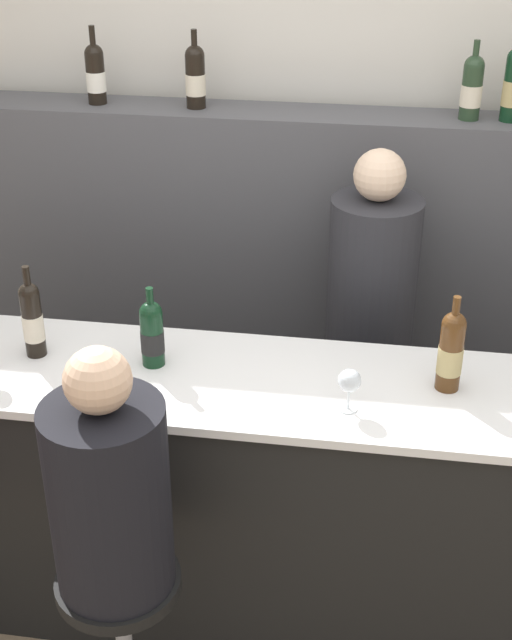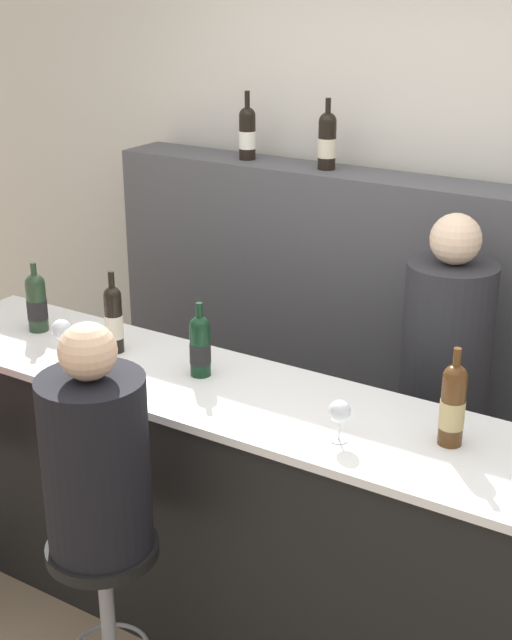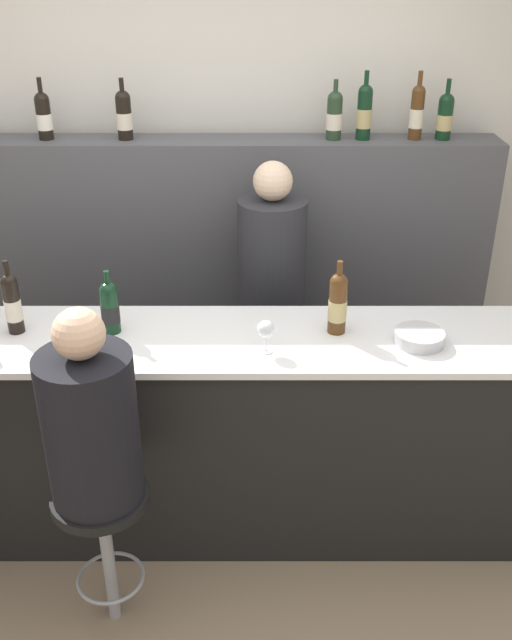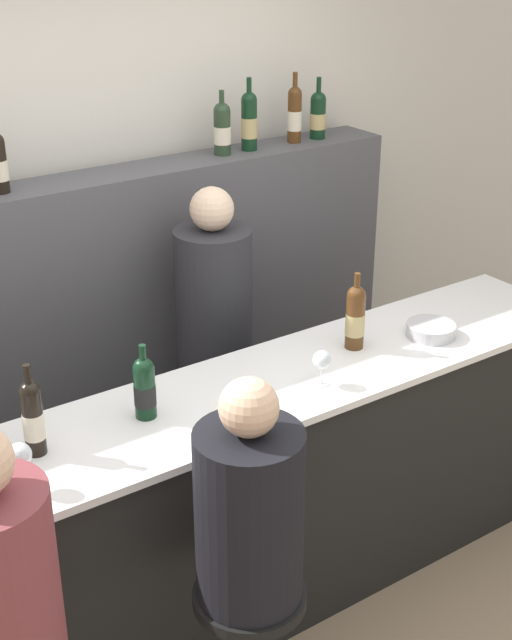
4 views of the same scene
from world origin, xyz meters
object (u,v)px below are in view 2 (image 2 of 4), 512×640
object	(u,v)px
wine_bottle_counter_0	(37,302)
wine_bottle_counter_3	(453,404)
wine_bottle_backbar_0	(247,133)
bar_stool_right	(105,580)
wine_glass_0	(61,330)
guest_seated_right	(96,456)
wine_glass_1	(340,412)
wine_bottle_backbar_1	(327,140)
wine_bottle_counter_2	(200,345)
wine_bottle_counter_1	(114,318)
bartender	(440,421)

from	to	relation	value
wine_bottle_counter_0	wine_bottle_counter_3	size ratio (longest dim) A/B	0.90
wine_bottle_backbar_0	bar_stool_right	xyz separation A→B (m)	(0.51, -1.67, -1.18)
wine_glass_0	wine_bottle_counter_0	bearing A→B (deg)	150.44
wine_bottle_backbar_0	guest_seated_right	size ratio (longest dim) A/B	0.40
wine_glass_1	wine_bottle_counter_0	bearing A→B (deg)	173.44
wine_bottle_counter_0	wine_bottle_counter_3	distance (m)	1.76
wine_glass_0	wine_bottle_backbar_0	bearing A→B (deg)	88.37
wine_bottle_backbar_0	wine_bottle_backbar_1	xyz separation A→B (m)	(0.41, -0.00, 0.00)
wine_bottle_counter_2	wine_bottle_counter_0	bearing A→B (deg)	180.00
wine_bottle_counter_2	wine_glass_0	world-z (taller)	wine_bottle_counter_2
wine_bottle_counter_0	wine_glass_0	size ratio (longest dim) A/B	1.77
wine_bottle_counter_1	wine_bottle_backbar_1	size ratio (longest dim) A/B	1.06
wine_bottle_backbar_1	bartender	world-z (taller)	wine_bottle_backbar_1
wine_bottle_counter_2	bar_stool_right	distance (m)	0.86
wine_bottle_backbar_1	wine_glass_0	distance (m)	1.43
bar_stool_right	bartender	size ratio (longest dim) A/B	0.42
wine_bottle_counter_0	wine_bottle_counter_3	world-z (taller)	wine_bottle_counter_3
wine_bottle_counter_0	bar_stool_right	world-z (taller)	wine_bottle_counter_0
wine_glass_1	bar_stool_right	xyz separation A→B (m)	(-0.62, -0.43, -0.60)
wine_glass_0	bartender	size ratio (longest dim) A/B	0.10
wine_bottle_counter_1	wine_bottle_backbar_0	distance (m)	1.20
bar_stool_right	guest_seated_right	distance (m)	0.47
wine_bottle_counter_2	bartender	size ratio (longest dim) A/B	0.18
wine_bottle_counter_0	bar_stool_right	distance (m)	1.20
wine_bottle_backbar_0	wine_glass_0	distance (m)	1.36
wine_bottle_counter_3	wine_glass_0	world-z (taller)	wine_bottle_counter_3
wine_bottle_counter_0	guest_seated_right	bearing A→B (deg)	-35.76
wine_bottle_backbar_0	wine_bottle_backbar_1	size ratio (longest dim) A/B	1.01
wine_bottle_backbar_0	bar_stool_right	size ratio (longest dim) A/B	0.48
wine_bottle_counter_1	wine_bottle_backbar_0	bearing A→B (deg)	94.08
wine_bottle_counter_0	bar_stool_right	size ratio (longest dim) A/B	0.44
wine_bottle_counter_0	wine_glass_0	distance (m)	0.34
wine_bottle_counter_2	guest_seated_right	size ratio (longest dim) A/B	0.36
wine_bottle_counter_3	wine_glass_1	xyz separation A→B (m)	(-0.30, -0.17, -0.04)
wine_bottle_counter_0	wine_bottle_counter_3	bearing A→B (deg)	0.00
wine_glass_0	bar_stool_right	distance (m)	0.93
wine_glass_1	wine_bottle_backbar_1	bearing A→B (deg)	120.08
wine_bottle_backbar_0	wine_glass_0	world-z (taller)	wine_bottle_backbar_0
wine_bottle_counter_3	bar_stool_right	xyz separation A→B (m)	(-0.92, -0.60, -0.64)
guest_seated_right	bartender	distance (m)	1.44
wine_bottle_counter_3	guest_seated_right	world-z (taller)	guest_seated_right
wine_bottle_counter_1	wine_bottle_counter_3	distance (m)	1.35
wine_bottle_counter_2	wine_bottle_backbar_0	distance (m)	1.30
wine_bottle_counter_0	wine_bottle_counter_1	world-z (taller)	wine_bottle_counter_1
wine_glass_0	wine_bottle_backbar_1	bearing A→B (deg)	70.10
wine_bottle_backbar_1	wine_bottle_counter_1	bearing A→B (deg)	-107.47
wine_bottle_counter_0	wine_bottle_backbar_1	world-z (taller)	wine_bottle_backbar_1
wine_bottle_counter_3	wine_glass_0	bearing A→B (deg)	-173.46
bar_stool_right	wine_glass_0	bearing A→B (deg)	141.20
wine_bottle_counter_0	wine_bottle_backbar_1	bearing A→B (deg)	55.16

